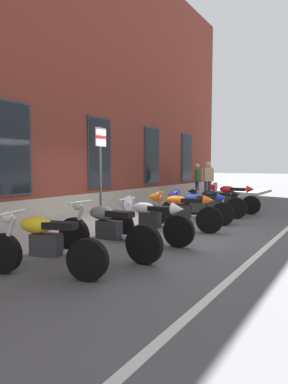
{
  "coord_description": "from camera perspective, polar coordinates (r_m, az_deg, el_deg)",
  "views": [
    {
      "loc": [
        -7.18,
        -4.68,
        1.63
      ],
      "look_at": [
        -0.02,
        -0.02,
        0.96
      ],
      "focal_mm": 30.71,
      "sensor_mm": 36.0,
      "label": 1
    }
  ],
  "objects": [
    {
      "name": "parking_sign",
      "position": [
        8.0,
        -7.56,
        5.04
      ],
      "size": [
        0.36,
        0.07,
        2.44
      ],
      "color": "#4C4C51",
      "rests_on": "sidewalk"
    },
    {
      "name": "lane_stripe",
      "position": [
        7.51,
        21.12,
        -8.32
      ],
      "size": [
        30.73,
        0.12,
        0.01
      ],
      "primitive_type": "cube",
      "color": "silver",
      "rests_on": "ground_plane"
    },
    {
      "name": "motorcycle_yellow_naked",
      "position": [
        5.09,
        -17.26,
        -8.78
      ],
      "size": [
        0.85,
        1.94,
        0.96
      ],
      "color": "black",
      "rests_on": "ground_plane"
    },
    {
      "name": "sidewalk",
      "position": [
        9.61,
        -7.68,
        -4.9
      ],
      "size": [
        30.73,
        3.04,
        0.14
      ],
      "primitive_type": "cube",
      "color": "gray",
      "rests_on": "ground_plane"
    },
    {
      "name": "motorcycle_red_sport",
      "position": [
        11.87,
        14.31,
        -0.72
      ],
      "size": [
        0.62,
        2.08,
        1.07
      ],
      "color": "black",
      "rests_on": "ground_plane"
    },
    {
      "name": "motorcycle_grey_naked",
      "position": [
        5.9,
        -6.65,
        -6.67
      ],
      "size": [
        0.62,
        2.2,
        0.99
      ],
      "color": "black",
      "rests_on": "ground_plane"
    },
    {
      "name": "motorcycle_black_sport",
      "position": [
        10.73,
        11.51,
        -1.41
      ],
      "size": [
        0.65,
        2.1,
        0.99
      ],
      "color": "black",
      "rests_on": "ground_plane"
    },
    {
      "name": "ground_plane",
      "position": [
        8.72,
        -0.03,
        -6.28
      ],
      "size": [
        140.0,
        140.0,
        0.0
      ],
      "primitive_type": "plane",
      "color": "#4C4C4F"
    },
    {
      "name": "motorcycle_orange_sport",
      "position": [
        8.25,
        5.75,
        -2.97
      ],
      "size": [
        0.76,
        2.07,
        1.03
      ],
      "color": "black",
      "rests_on": "ground_plane"
    },
    {
      "name": "pedestrian_striped_shirt",
      "position": [
        15.42,
        9.21,
        2.25
      ],
      "size": [
        0.53,
        0.36,
        1.62
      ],
      "color": "#1E1E4C",
      "rests_on": "sidewalk"
    },
    {
      "name": "pedestrian_tan_coat",
      "position": [
        14.53,
        11.0,
        2.3
      ],
      "size": [
        0.49,
        0.4,
        1.7
      ],
      "color": "#2D3351",
      "rests_on": "sidewalk"
    },
    {
      "name": "motorcycle_white_sport",
      "position": [
        6.97,
        0.17,
        -4.44
      ],
      "size": [
        0.62,
        2.07,
        1.0
      ],
      "color": "black",
      "rests_on": "ground_plane"
    },
    {
      "name": "motorcycle_blue_sport",
      "position": [
        9.38,
        8.57,
        -2.22
      ],
      "size": [
        0.73,
        2.07,
        0.99
      ],
      "color": "black",
      "rests_on": "ground_plane"
    }
  ]
}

